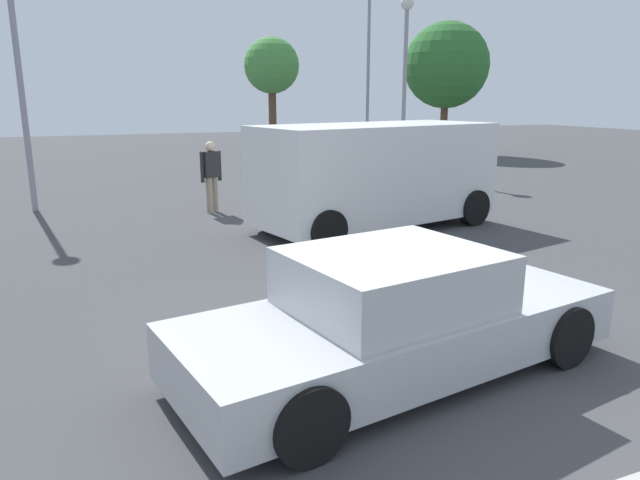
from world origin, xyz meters
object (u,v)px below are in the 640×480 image
(pedestrian, at_px, (211,171))
(light_post_mid, at_px, (369,45))
(light_post_far, at_px, (405,55))
(dog, at_px, (398,265))
(van_white, at_px, (375,173))
(light_post_near, at_px, (15,40))
(sedan_foreground, at_px, (396,317))

(pedestrian, xyz_separation_m, light_post_mid, (9.44, 10.35, 3.90))
(pedestrian, bearing_deg, light_post_far, -83.17)
(dog, bearing_deg, van_white, -115.08)
(dog, bearing_deg, light_post_near, -60.35)
(sedan_foreground, relative_size, dog, 6.80)
(pedestrian, relative_size, light_post_mid, 0.23)
(van_white, bearing_deg, light_post_near, -47.87)
(pedestrian, distance_m, light_post_near, 5.22)
(dog, distance_m, pedestrian, 6.64)
(sedan_foreground, xyz_separation_m, light_post_near, (-3.76, 10.72, 3.35))
(light_post_mid, bearing_deg, dog, -115.87)
(sedan_foreground, relative_size, pedestrian, 2.80)
(sedan_foreground, relative_size, light_post_mid, 0.64)
(light_post_mid, relative_size, light_post_far, 1.25)
(van_white, bearing_deg, dog, 55.20)
(sedan_foreground, height_order, dog, sedan_foreground)
(pedestrian, height_order, light_post_far, light_post_far)
(dog, relative_size, van_white, 0.13)
(dog, relative_size, light_post_near, 0.12)
(van_white, relative_size, light_post_mid, 0.73)
(light_post_mid, height_order, light_post_far, light_post_mid)
(light_post_mid, bearing_deg, light_post_far, -106.14)
(pedestrian, bearing_deg, sedan_foreground, 157.08)
(dog, bearing_deg, light_post_mid, -118.12)
(pedestrian, bearing_deg, light_post_near, 42.86)
(light_post_mid, distance_m, light_post_far, 6.45)
(sedan_foreground, bearing_deg, light_post_near, 99.95)
(sedan_foreground, xyz_separation_m, light_post_mid, (9.58, 19.24, 4.32))
(sedan_foreground, distance_m, dog, 2.80)
(sedan_foreground, bearing_deg, van_white, 54.51)
(dog, relative_size, light_post_far, 0.12)
(sedan_foreground, relative_size, van_white, 0.87)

